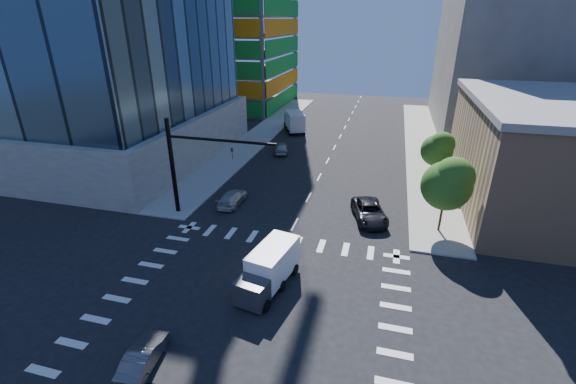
% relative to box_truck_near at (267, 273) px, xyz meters
% --- Properties ---
extents(ground, '(160.00, 160.00, 0.00)m').
position_rel_box_truck_near_xyz_m(ground, '(-0.40, -2.68, -1.25)').
color(ground, black).
rests_on(ground, ground).
extents(road_markings, '(20.00, 20.00, 0.01)m').
position_rel_box_truck_near_xyz_m(road_markings, '(-0.40, -2.68, -1.24)').
color(road_markings, silver).
rests_on(road_markings, ground).
extents(sidewalk_ne, '(5.00, 60.00, 0.15)m').
position_rel_box_truck_near_xyz_m(sidewalk_ne, '(12.10, 37.32, -1.17)').
color(sidewalk_ne, gray).
rests_on(sidewalk_ne, ground).
extents(sidewalk_nw, '(5.00, 60.00, 0.15)m').
position_rel_box_truck_near_xyz_m(sidewalk_nw, '(-12.90, 37.32, -1.17)').
color(sidewalk_nw, gray).
rests_on(sidewalk_nw, ground).
extents(bg_building_ne, '(24.00, 30.00, 28.00)m').
position_rel_box_truck_near_xyz_m(bg_building_ne, '(26.60, 52.32, 12.75)').
color(bg_building_ne, '#5C5753').
rests_on(bg_building_ne, ground).
extents(signal_mast_nw, '(10.20, 0.40, 9.00)m').
position_rel_box_truck_near_xyz_m(signal_mast_nw, '(-10.39, 8.82, 4.25)').
color(signal_mast_nw, black).
rests_on(signal_mast_nw, sidewalk_nw).
extents(tree_south, '(4.16, 4.16, 6.82)m').
position_rel_box_truck_near_xyz_m(tree_south, '(12.23, 11.22, 3.44)').
color(tree_south, '#382316').
rests_on(tree_south, sidewalk_ne).
extents(tree_north, '(3.54, 3.52, 5.78)m').
position_rel_box_truck_near_xyz_m(tree_north, '(12.53, 23.22, 2.74)').
color(tree_north, '#382316').
rests_on(tree_north, sidewalk_ne).
extents(car_nb_far, '(4.15, 6.26, 1.60)m').
position_rel_box_truck_near_xyz_m(car_nb_far, '(6.04, 12.05, -0.45)').
color(car_nb_far, black).
rests_on(car_nb_far, ground).
extents(car_sb_near, '(1.90, 4.66, 1.35)m').
position_rel_box_truck_near_xyz_m(car_sb_near, '(-7.47, 11.87, -0.57)').
color(car_sb_near, silver).
rests_on(car_sb_near, ground).
extents(car_sb_mid, '(2.88, 4.78, 1.52)m').
position_rel_box_truck_near_xyz_m(car_sb_mid, '(-7.21, 28.82, -0.49)').
color(car_sb_mid, '#929599').
rests_on(car_sb_mid, ground).
extents(car_sb_cross, '(1.76, 3.98, 1.27)m').
position_rel_box_truck_near_xyz_m(car_sb_cross, '(-4.40, -7.90, -0.61)').
color(car_sb_cross, '#4E4E53').
rests_on(car_sb_cross, ground).
extents(box_truck_near, '(3.26, 5.71, 2.82)m').
position_rel_box_truck_near_xyz_m(box_truck_near, '(0.00, 0.00, 0.00)').
color(box_truck_near, black).
rests_on(box_truck_near, ground).
extents(box_truck_far, '(4.96, 6.82, 3.29)m').
position_rel_box_truck_near_xyz_m(box_truck_far, '(-8.33, 40.66, 0.21)').
color(box_truck_far, black).
rests_on(box_truck_far, ground).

